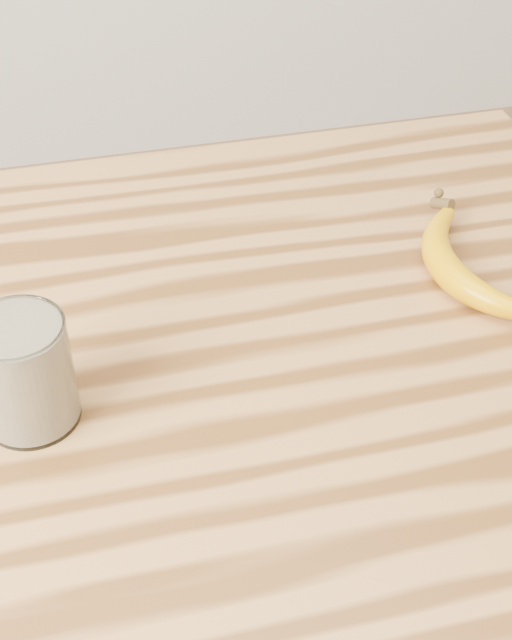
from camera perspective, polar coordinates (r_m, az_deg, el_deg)
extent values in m
cube|color=#A36D38|center=(0.87, -9.33, -4.18)|extent=(1.20, 0.80, 0.04)
cylinder|color=brown|center=(1.53, 11.39, -4.09)|extent=(0.06, 0.06, 0.86)
cylinder|color=white|center=(0.79, -14.61, -3.31)|extent=(0.08, 0.08, 0.11)
torus|color=white|center=(0.76, -15.25, -0.46)|extent=(0.08, 0.08, 0.00)
cylinder|color=beige|center=(0.79, -14.62, -3.29)|extent=(0.08, 0.08, 0.10)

